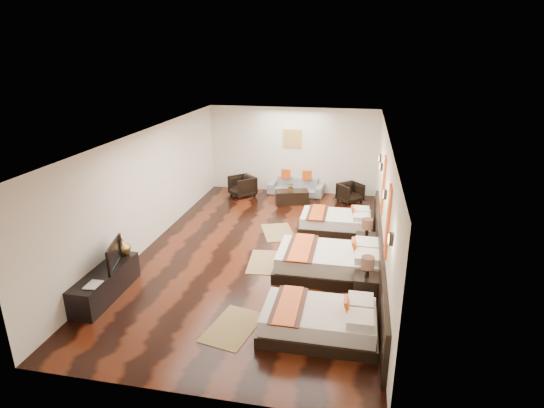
% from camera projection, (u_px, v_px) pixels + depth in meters
% --- Properties ---
extents(floor, '(5.50, 9.50, 0.01)m').
position_uv_depth(floor, '(261.00, 251.00, 10.59)').
color(floor, black).
rests_on(floor, ground).
extents(ceiling, '(5.50, 9.50, 0.01)m').
position_uv_depth(ceiling, '(260.00, 134.00, 9.66)').
color(ceiling, white).
rests_on(ceiling, floor).
extents(back_wall, '(5.50, 0.01, 2.80)m').
position_uv_depth(back_wall, '(292.00, 150.00, 14.51)').
color(back_wall, silver).
rests_on(back_wall, floor).
extents(left_wall, '(0.01, 9.50, 2.80)m').
position_uv_depth(left_wall, '(149.00, 188.00, 10.63)').
color(left_wall, silver).
rests_on(left_wall, floor).
extents(right_wall, '(0.01, 9.50, 2.80)m').
position_uv_depth(right_wall, '(384.00, 203.00, 9.62)').
color(right_wall, silver).
rests_on(right_wall, floor).
extents(headboard_panel, '(0.08, 6.60, 0.90)m').
position_uv_depth(headboard_panel, '(379.00, 258.00, 9.20)').
color(headboard_panel, black).
rests_on(headboard_panel, floor).
extents(bed_near, '(1.95, 1.23, 0.75)m').
position_uv_depth(bed_near, '(320.00, 321.00, 7.43)').
color(bed_near, black).
rests_on(bed_near, floor).
extents(bed_mid, '(2.24, 1.41, 0.85)m').
position_uv_depth(bed_mid, '(330.00, 262.00, 9.40)').
color(bed_mid, black).
rests_on(bed_mid, floor).
extents(bed_far, '(1.88, 1.18, 0.72)m').
position_uv_depth(bed_far, '(337.00, 222.00, 11.66)').
color(bed_far, black).
rests_on(bed_far, floor).
extents(nightstand_a, '(0.47, 0.47, 0.92)m').
position_uv_depth(nightstand_a, '(366.00, 285.00, 8.40)').
color(nightstand_a, black).
rests_on(nightstand_a, floor).
extents(nightstand_b, '(0.46, 0.46, 0.92)m').
position_uv_depth(nightstand_b, '(366.00, 243.00, 10.23)').
color(nightstand_b, black).
rests_on(nightstand_b, floor).
extents(jute_mat_near, '(0.98, 1.33, 0.01)m').
position_uv_depth(jute_mat_near, '(233.00, 327.00, 7.68)').
color(jute_mat_near, olive).
rests_on(jute_mat_near, floor).
extents(jute_mat_mid, '(0.86, 1.26, 0.01)m').
position_uv_depth(jute_mat_mid, '(266.00, 262.00, 10.02)').
color(jute_mat_mid, olive).
rests_on(jute_mat_mid, floor).
extents(jute_mat_far, '(1.12, 1.39, 0.01)m').
position_uv_depth(jute_mat_far, '(278.00, 232.00, 11.63)').
color(jute_mat_far, olive).
rests_on(jute_mat_far, floor).
extents(tv_console, '(0.50, 1.80, 0.55)m').
position_uv_depth(tv_console, '(106.00, 284.00, 8.56)').
color(tv_console, black).
rests_on(tv_console, floor).
extents(tv, '(0.34, 0.90, 0.52)m').
position_uv_depth(tv, '(110.00, 255.00, 8.56)').
color(tv, black).
rests_on(tv, tv_console).
extents(book, '(0.25, 0.33, 0.03)m').
position_uv_depth(book, '(87.00, 284.00, 7.96)').
color(book, black).
rests_on(book, tv_console).
extents(figurine, '(0.36, 0.36, 0.36)m').
position_uv_depth(figurine, '(122.00, 247.00, 9.09)').
color(figurine, brown).
rests_on(figurine, tv_console).
extents(sofa, '(1.87, 0.86, 0.53)m').
position_uv_depth(sofa, '(296.00, 186.00, 14.58)').
color(sofa, gray).
rests_on(sofa, floor).
extents(armchair_left, '(1.03, 1.03, 0.67)m').
position_uv_depth(armchair_left, '(242.00, 186.00, 14.38)').
color(armchair_left, black).
rests_on(armchair_left, floor).
extents(armchair_right, '(0.93, 0.93, 0.61)m').
position_uv_depth(armchair_right, '(350.00, 193.00, 13.83)').
color(armchair_right, black).
rests_on(armchair_right, floor).
extents(coffee_table, '(1.10, 0.74, 0.40)m').
position_uv_depth(coffee_table, '(292.00, 197.00, 13.77)').
color(coffee_table, black).
rests_on(coffee_table, floor).
extents(table_plant, '(0.31, 0.28, 0.29)m').
position_uv_depth(table_plant, '(291.00, 187.00, 13.63)').
color(table_plant, '#2F6421').
rests_on(table_plant, coffee_table).
extents(orange_panel_a, '(0.04, 0.40, 1.30)m').
position_uv_depth(orange_panel_a, '(388.00, 222.00, 7.76)').
color(orange_panel_a, '#D86014').
rests_on(orange_panel_a, right_wall).
extents(orange_panel_b, '(0.04, 0.40, 1.30)m').
position_uv_depth(orange_panel_b, '(383.00, 186.00, 9.80)').
color(orange_panel_b, '#D86014').
rests_on(orange_panel_b, right_wall).
extents(sconce_near, '(0.07, 0.12, 0.18)m').
position_uv_depth(sconce_near, '(391.00, 239.00, 6.70)').
color(sconce_near, black).
rests_on(sconce_near, right_wall).
extents(sconce_mid, '(0.07, 0.12, 0.18)m').
position_uv_depth(sconce_mid, '(385.00, 194.00, 8.73)').
color(sconce_mid, black).
rests_on(sconce_mid, right_wall).
extents(sconce_far, '(0.07, 0.12, 0.18)m').
position_uv_depth(sconce_far, '(381.00, 167.00, 10.77)').
color(sconce_far, black).
rests_on(sconce_far, right_wall).
extents(sconce_lounge, '(0.07, 0.12, 0.18)m').
position_uv_depth(sconce_lounge, '(380.00, 158.00, 11.60)').
color(sconce_lounge, black).
rests_on(sconce_lounge, right_wall).
extents(gold_artwork, '(0.60, 0.04, 0.60)m').
position_uv_depth(gold_artwork, '(292.00, 138.00, 14.36)').
color(gold_artwork, '#AD873F').
rests_on(gold_artwork, back_wall).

